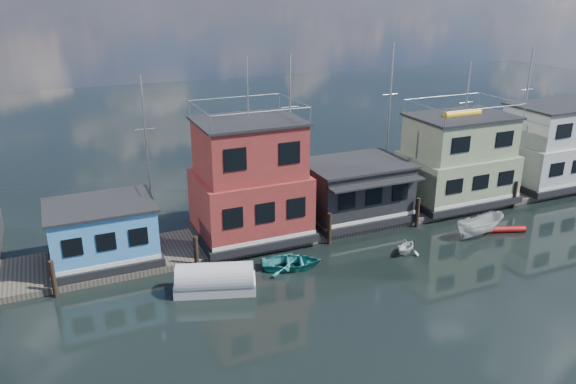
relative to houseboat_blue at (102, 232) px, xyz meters
name	(u,v)px	position (x,y,z in m)	size (l,w,h in m)	color
ground	(470,297)	(18.00, -12.00, -2.21)	(160.00, 160.00, 0.00)	black
dock	(360,217)	(18.00, 0.00, -2.01)	(48.00, 5.00, 0.40)	#595147
houseboat_blue	(102,232)	(0.00, 0.00, 0.00)	(6.40, 4.90, 3.66)	black
houseboat_red	(250,182)	(9.50, 0.00, 1.90)	(7.40, 5.90, 11.86)	black
houseboat_dark	(355,190)	(17.50, -0.02, 0.21)	(7.40, 6.10, 4.06)	black
houseboat_green	(457,160)	(26.50, 0.00, 1.34)	(8.40, 5.90, 7.03)	black
houseboat_white	(553,146)	(36.50, 0.00, 1.33)	(8.40, 5.90, 6.66)	black
pilings	(377,220)	(17.67, -2.80, -1.11)	(42.28, 0.28, 2.20)	#2D2116
background_masts	(376,122)	(22.76, 6.00, 3.35)	(36.40, 0.16, 12.00)	silver
dinghy_white	(406,246)	(17.87, -6.03, -1.70)	(1.67, 1.93, 1.02)	silver
tarp_runabout	(215,281)	(5.28, -5.75, -1.52)	(4.82, 3.08, 1.82)	beige
motorboat	(480,226)	(24.02, -5.78, -1.46)	(1.45, 3.85, 1.49)	silver
red_kayak	(505,230)	(26.13, -6.05, -2.00)	(0.42, 0.42, 2.85)	#AD1212
dinghy_teal	(292,262)	(10.35, -4.92, -1.82)	(2.63, 3.68, 0.76)	teal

